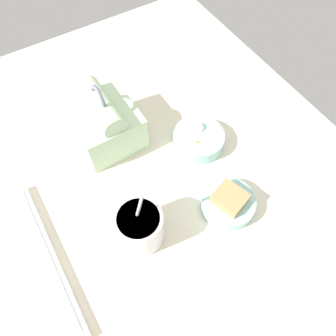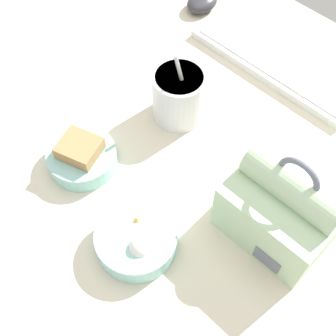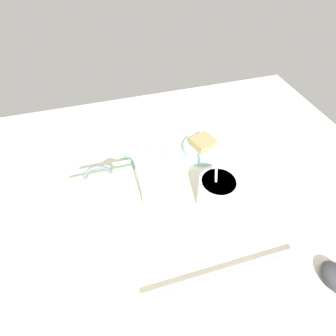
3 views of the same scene
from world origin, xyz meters
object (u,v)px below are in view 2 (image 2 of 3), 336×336
Objects in this scene: bento_bowl_sandwich at (82,156)px; soup_cup at (179,95)px; keyboard at (278,62)px; bento_bowl_snacks at (136,239)px; lunch_bag at (286,205)px; computer_mouse at (202,2)px.

soup_cup is at bearing 78.13° from bento_bowl_sandwich.
keyboard is 2.88× the size of bento_bowl_snacks.
lunch_bag is at bearing 24.26° from bento_bowl_sandwich.
lunch_bag reaches higher than bento_bowl_sandwich.
lunch_bag reaches higher than computer_mouse.
computer_mouse is at bearing 123.60° from soup_cup.
soup_cup reaches higher than bento_bowl_sandwich.
computer_mouse is at bearing 121.83° from bento_bowl_snacks.
bento_bowl_sandwich is 51.79cm from computer_mouse.
lunch_bag is at bearing -52.89° from keyboard.
soup_cup is at bearing 119.83° from bento_bowl_snacks.
soup_cup is 34.06cm from computer_mouse.
computer_mouse is (-14.19, 49.80, -0.62)cm from bento_bowl_sandwich.
computer_mouse is (-25.01, 2.96, 0.73)cm from keyboard.
computer_mouse reaches higher than keyboard.
keyboard is at bearing 76.02° from soup_cup.
lunch_bag is 2.25× the size of computer_mouse.
bento_bowl_snacks is at bearing -80.37° from keyboard.
bento_bowl_sandwich reaches higher than keyboard.
lunch_bag reaches higher than soup_cup.
lunch_bag is 1.39× the size of bento_bowl_snacks.
keyboard is at bearing -6.76° from computer_mouse.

